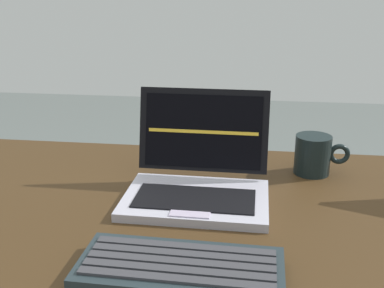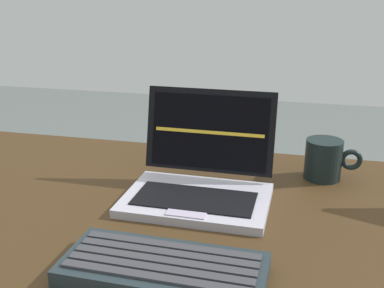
{
  "view_description": "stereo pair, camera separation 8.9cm",
  "coord_description": "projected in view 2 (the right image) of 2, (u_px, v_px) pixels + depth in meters",
  "views": [
    {
      "loc": [
        0.12,
        -0.83,
        1.16
      ],
      "look_at": [
        0.01,
        0.01,
        0.87
      ],
      "focal_mm": 44.31,
      "sensor_mm": 36.0,
      "label": 1
    },
    {
      "loc": [
        0.21,
        -0.82,
        1.16
      ],
      "look_at": [
        0.01,
        0.01,
        0.87
      ],
      "focal_mm": 44.31,
      "sensor_mm": 36.0,
      "label": 2
    }
  ],
  "objects": [
    {
      "name": "coffee_mug",
      "position": [
        324.0,
        159.0,
        1.06
      ],
      "size": [
        0.12,
        0.08,
        0.09
      ],
      "color": "black",
      "rests_on": "desk"
    },
    {
      "name": "desk",
      "position": [
        186.0,
        243.0,
        0.96
      ],
      "size": [
        1.47,
        0.72,
        0.74
      ],
      "color": "#3D2914",
      "rests_on": "ground"
    },
    {
      "name": "laptop_front",
      "position": [
        200.0,
        179.0,
        0.97
      ],
      "size": [
        0.29,
        0.25,
        0.21
      ],
      "color": "#B7B5C6",
      "rests_on": "desk"
    },
    {
      "name": "external_keyboard",
      "position": [
        164.0,
        269.0,
        0.71
      ],
      "size": [
        0.31,
        0.14,
        0.03
      ],
      "color": "#212D31",
      "rests_on": "desk"
    }
  ]
}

